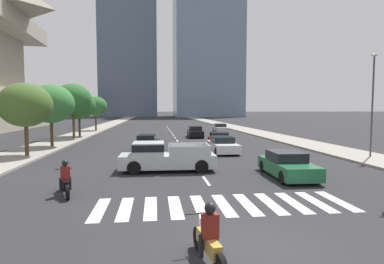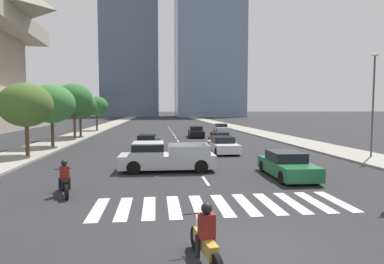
{
  "view_description": "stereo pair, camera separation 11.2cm",
  "coord_description": "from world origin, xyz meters",
  "px_view_note": "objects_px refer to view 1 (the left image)",
  "views": [
    {
      "loc": [
        -2.54,
        -7.71,
        3.57
      ],
      "look_at": [
        0.0,
        13.63,
        2.0
      ],
      "focal_mm": 29.7,
      "sensor_mm": 36.0,
      "label": 1
    },
    {
      "loc": [
        -2.43,
        -7.72,
        3.57
      ],
      "look_at": [
        0.0,
        13.63,
        2.0
      ],
      "focal_mm": 29.7,
      "sensor_mm": 36.0,
      "label": 2
    }
  ],
  "objects_px": {
    "motorcycle_trailing": "(65,181)",
    "sedan_black_3": "(195,132)",
    "motorcycle_lead": "(209,240)",
    "street_tree_nearest": "(25,105)",
    "sedan_green_1": "(287,165)",
    "sedan_silver_5": "(220,128)",
    "street_tree_fourth": "(79,105)",
    "street_tree_second": "(51,104)",
    "sedan_white_2": "(223,145)",
    "pickup_truck": "(163,157)",
    "street_tree_third": "(73,99)",
    "sedan_red_0": "(219,139)",
    "street_lamp_east": "(373,97)",
    "street_tree_fifth": "(95,106)",
    "sedan_black_4": "(147,143)"
  },
  "relations": [
    {
      "from": "pickup_truck",
      "to": "sedan_black_4",
      "type": "distance_m",
      "value": 9.75
    },
    {
      "from": "street_lamp_east",
      "to": "street_tree_fifth",
      "type": "relative_size",
      "value": 1.36
    },
    {
      "from": "motorcycle_lead",
      "to": "street_tree_nearest",
      "type": "relative_size",
      "value": 0.41
    },
    {
      "from": "sedan_green_1",
      "to": "sedan_black_3",
      "type": "height_order",
      "value": "sedan_black_3"
    },
    {
      "from": "motorcycle_lead",
      "to": "sedan_white_2",
      "type": "xyz_separation_m",
      "value": [
        4.34,
        18.45,
        0.02
      ]
    },
    {
      "from": "motorcycle_trailing",
      "to": "sedan_black_3",
      "type": "bearing_deg",
      "value": -38.74
    },
    {
      "from": "motorcycle_lead",
      "to": "street_tree_third",
      "type": "relative_size",
      "value": 0.34
    },
    {
      "from": "street_lamp_east",
      "to": "street_tree_fourth",
      "type": "xyz_separation_m",
      "value": [
        -24.73,
        19.87,
        -0.37
      ]
    },
    {
      "from": "sedan_white_2",
      "to": "street_tree_fifth",
      "type": "relative_size",
      "value": 0.86
    },
    {
      "from": "street_lamp_east",
      "to": "sedan_black_3",
      "type": "bearing_deg",
      "value": 119.42
    },
    {
      "from": "pickup_truck",
      "to": "sedan_silver_5",
      "type": "bearing_deg",
      "value": -107.15
    },
    {
      "from": "motorcycle_trailing",
      "to": "street_tree_nearest",
      "type": "relative_size",
      "value": 0.39
    },
    {
      "from": "pickup_truck",
      "to": "sedan_green_1",
      "type": "relative_size",
      "value": 1.2
    },
    {
      "from": "motorcycle_trailing",
      "to": "street_tree_second",
      "type": "xyz_separation_m",
      "value": [
        -5.6,
        16.59,
        3.45
      ]
    },
    {
      "from": "street_tree_third",
      "to": "street_tree_fifth",
      "type": "xyz_separation_m",
      "value": [
        -0.0,
        14.0,
        -0.69
      ]
    },
    {
      "from": "street_tree_fourth",
      "to": "street_tree_second",
      "type": "bearing_deg",
      "value": -90.0
    },
    {
      "from": "street_tree_fourth",
      "to": "sedan_black_3",
      "type": "bearing_deg",
      "value": -5.92
    },
    {
      "from": "sedan_black_3",
      "to": "sedan_silver_5",
      "type": "relative_size",
      "value": 0.89
    },
    {
      "from": "sedan_white_2",
      "to": "sedan_silver_5",
      "type": "distance_m",
      "value": 22.52
    },
    {
      "from": "motorcycle_lead",
      "to": "sedan_silver_5",
      "type": "relative_size",
      "value": 0.45
    },
    {
      "from": "street_tree_nearest",
      "to": "street_tree_second",
      "type": "height_order",
      "value": "street_tree_second"
    },
    {
      "from": "street_tree_second",
      "to": "street_tree_fourth",
      "type": "bearing_deg",
      "value": 90.0
    },
    {
      "from": "motorcycle_lead",
      "to": "sedan_black_4",
      "type": "distance_m",
      "value": 21.0
    },
    {
      "from": "street_tree_third",
      "to": "sedan_black_3",
      "type": "bearing_deg",
      "value": 5.5
    },
    {
      "from": "sedan_black_3",
      "to": "street_tree_fourth",
      "type": "xyz_separation_m",
      "value": [
        -14.37,
        1.49,
        3.39
      ]
    },
    {
      "from": "sedan_silver_5",
      "to": "street_tree_second",
      "type": "distance_m",
      "value": 26.19
    },
    {
      "from": "pickup_truck",
      "to": "sedan_black_4",
      "type": "height_order",
      "value": "pickup_truck"
    },
    {
      "from": "motorcycle_lead",
      "to": "sedan_black_3",
      "type": "relative_size",
      "value": 0.51
    },
    {
      "from": "sedan_white_2",
      "to": "motorcycle_lead",
      "type": "bearing_deg",
      "value": -13.69
    },
    {
      "from": "sedan_red_0",
      "to": "street_tree_second",
      "type": "height_order",
      "value": "street_tree_second"
    },
    {
      "from": "street_lamp_east",
      "to": "street_tree_second",
      "type": "height_order",
      "value": "street_lamp_east"
    },
    {
      "from": "sedan_red_0",
      "to": "street_tree_second",
      "type": "bearing_deg",
      "value": -82.87
    },
    {
      "from": "sedan_black_3",
      "to": "street_tree_third",
      "type": "bearing_deg",
      "value": -82.39
    },
    {
      "from": "sedan_black_3",
      "to": "street_tree_second",
      "type": "relative_size",
      "value": 0.76
    },
    {
      "from": "sedan_black_4",
      "to": "street_tree_third",
      "type": "xyz_separation_m",
      "value": [
        -8.64,
        10.15,
        4.08
      ]
    },
    {
      "from": "sedan_black_3",
      "to": "sedan_silver_5",
      "type": "distance_m",
      "value": 9.44
    },
    {
      "from": "sedan_green_1",
      "to": "sedan_silver_5",
      "type": "bearing_deg",
      "value": 176.05
    },
    {
      "from": "sedan_white_2",
      "to": "street_lamp_east",
      "type": "relative_size",
      "value": 0.64
    },
    {
      "from": "sedan_green_1",
      "to": "sedan_black_3",
      "type": "bearing_deg",
      "value": -173.97
    },
    {
      "from": "sedan_green_1",
      "to": "sedan_black_4",
      "type": "relative_size",
      "value": 1.02
    },
    {
      "from": "sedan_black_4",
      "to": "street_tree_nearest",
      "type": "relative_size",
      "value": 0.83
    },
    {
      "from": "sedan_green_1",
      "to": "street_tree_fifth",
      "type": "xyz_separation_m",
      "value": [
        -16.2,
        36.19,
        3.39
      ]
    },
    {
      "from": "street_tree_nearest",
      "to": "pickup_truck",
      "type": "bearing_deg",
      "value": -32.26
    },
    {
      "from": "street_tree_fifth",
      "to": "street_lamp_east",
      "type": "bearing_deg",
      "value": -51.41
    },
    {
      "from": "sedan_green_1",
      "to": "sedan_white_2",
      "type": "xyz_separation_m",
      "value": [
        -1.38,
        9.57,
        -0.01
      ]
    },
    {
      "from": "motorcycle_lead",
      "to": "sedan_green_1",
      "type": "height_order",
      "value": "motorcycle_lead"
    },
    {
      "from": "sedan_black_3",
      "to": "street_tree_fourth",
      "type": "relative_size",
      "value": 0.77
    },
    {
      "from": "sedan_black_3",
      "to": "sedan_black_4",
      "type": "relative_size",
      "value": 0.97
    },
    {
      "from": "motorcycle_lead",
      "to": "street_tree_fourth",
      "type": "distance_m",
      "value": 35.7
    },
    {
      "from": "sedan_white_2",
      "to": "street_tree_fourth",
      "type": "relative_size",
      "value": 0.83
    }
  ]
}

